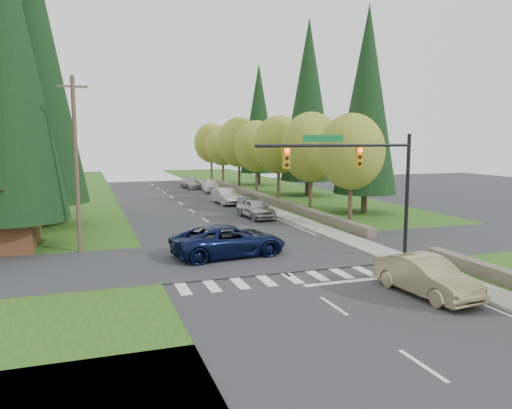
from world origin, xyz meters
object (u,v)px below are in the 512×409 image
sedan_champagne (426,276)px  parked_car_e (191,183)px  parked_car_c (226,196)px  parked_car_a (256,208)px  suv_navy (229,241)px  parked_car_d (211,185)px  parked_car_b (252,204)px

sedan_champagne → parked_car_e: (-0.11, 47.96, -0.12)m
sedan_champagne → parked_car_c: bearing=84.3°
parked_car_a → parked_car_e: parked_car_a is taller
sedan_champagne → suv_navy: bearing=116.5°
parked_car_a → parked_car_d: bearing=81.7°
parked_car_b → parked_car_e: size_ratio=0.96×
sedan_champagne → parked_car_d: 42.77m
sedan_champagne → parked_car_b: size_ratio=1.09×
parked_car_b → parked_car_d: (0.35, 16.95, 0.15)m
parked_car_c → parked_car_d: (1.34, 11.64, 0.01)m
parked_car_d → parked_car_c: bearing=-90.8°
parked_car_c → sedan_champagne: bearing=-92.3°
parked_car_a → parked_car_e: bearing=85.3°
parked_car_a → parked_car_d: (1.34, 21.05, -0.01)m
sedan_champagne → parked_car_c: sedan_champagne is taller
suv_navy → sedan_champagne: bearing=-154.5°
parked_car_d → parked_car_e: size_ratio=1.00×
parked_car_c → parked_car_e: size_ratio=1.02×
suv_navy → parked_car_b: 17.80m
sedan_champagne → parked_car_a: bearing=84.4°
suv_navy → parked_car_e: 39.05m
sedan_champagne → parked_car_d: (1.23, 42.75, -0.00)m
sedan_champagne → suv_navy: size_ratio=0.77×
parked_car_a → parked_car_d: 21.09m
parked_car_a → parked_car_e: (0.00, 26.26, -0.13)m
parked_car_a → parked_car_c: size_ratio=0.99×
sedan_champagne → parked_car_d: size_ratio=1.04×
parked_car_c → parked_car_d: size_ratio=1.02×
parked_car_a → parked_car_b: size_ratio=1.06×
parked_car_d → parked_car_a: bearing=-87.9°
parked_car_d → parked_car_e: (-1.34, 5.21, -0.12)m
suv_navy → parked_car_c: (5.82, 21.75, -0.09)m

